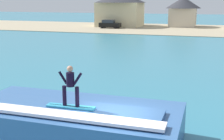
% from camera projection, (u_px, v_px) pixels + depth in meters
% --- Properties ---
extents(wave_crest, '(8.90, 4.00, 1.62)m').
position_uv_depth(wave_crest, '(74.00, 122.00, 13.05)').
color(wave_crest, '#38649D').
rests_on(wave_crest, ground_plane).
extents(surfboard, '(2.02, 0.45, 0.06)m').
position_uv_depth(surfboard, '(71.00, 107.00, 12.33)').
color(surfboard, '#33A5CC').
rests_on(surfboard, wave_crest).
extents(surfer, '(1.01, 0.32, 1.64)m').
position_uv_depth(surfer, '(70.00, 84.00, 12.12)').
color(surfer, black).
rests_on(surfer, surfboard).
extents(shoreline_bank, '(120.00, 25.44, 0.09)m').
position_uv_depth(shoreline_bank, '(192.00, 29.00, 62.63)').
color(shoreline_bank, tan).
rests_on(shoreline_bank, ground_plane).
extents(car_near_shore, '(4.46, 2.23, 1.86)m').
position_uv_depth(car_near_shore, '(110.00, 24.00, 64.85)').
color(car_near_shore, black).
rests_on(car_near_shore, ground_plane).
extents(house_with_chimney, '(11.65, 11.65, 7.80)m').
position_uv_depth(house_with_chimney, '(120.00, 8.00, 69.58)').
color(house_with_chimney, beige).
rests_on(house_with_chimney, ground_plane).
extents(house_small_cottage, '(7.72, 7.72, 6.55)m').
position_uv_depth(house_small_cottage, '(183.00, 10.00, 68.32)').
color(house_small_cottage, beige).
rests_on(house_small_cottage, ground_plane).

